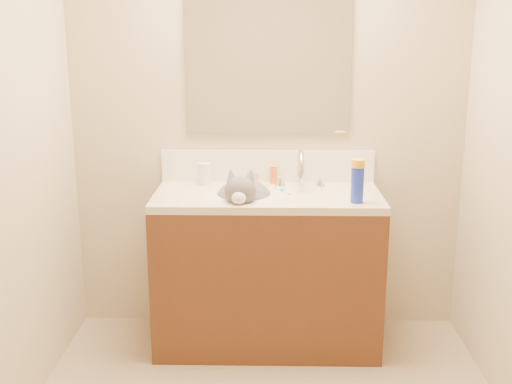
{
  "coord_description": "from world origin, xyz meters",
  "views": [
    {
      "loc": [
        0.0,
        -2.3,
        1.72
      ],
      "look_at": [
        -0.06,
        0.92,
        0.88
      ],
      "focal_mm": 45.0,
      "sensor_mm": 36.0,
      "label": 1
    }
  ],
  "objects_px": {
    "vanity_cabinet": "(267,273)",
    "faucet": "(301,172)",
    "spray_can": "(357,185)",
    "cat": "(244,199)",
    "basin": "(245,207)",
    "pill_bottle": "(204,174)",
    "silver_jar": "(253,179)",
    "amber_bottle": "(273,175)"
  },
  "relations": [
    {
      "from": "basin",
      "to": "cat",
      "type": "relative_size",
      "value": 1.02
    },
    {
      "from": "cat",
      "to": "vanity_cabinet",
      "type": "bearing_deg",
      "value": 19.6
    },
    {
      "from": "faucet",
      "to": "silver_jar",
      "type": "height_order",
      "value": "faucet"
    },
    {
      "from": "spray_can",
      "to": "cat",
      "type": "bearing_deg",
      "value": 166.69
    },
    {
      "from": "faucet",
      "to": "amber_bottle",
      "type": "bearing_deg",
      "value": 151.41
    },
    {
      "from": "pill_bottle",
      "to": "basin",
      "type": "bearing_deg",
      "value": -42.76
    },
    {
      "from": "basin",
      "to": "cat",
      "type": "bearing_deg",
      "value": -141.19
    },
    {
      "from": "silver_jar",
      "to": "faucet",
      "type": "bearing_deg",
      "value": -11.29
    },
    {
      "from": "basin",
      "to": "amber_bottle",
      "type": "height_order",
      "value": "amber_bottle"
    },
    {
      "from": "faucet",
      "to": "cat",
      "type": "relative_size",
      "value": 0.64
    },
    {
      "from": "basin",
      "to": "pill_bottle",
      "type": "distance_m",
      "value": 0.34
    },
    {
      "from": "basin",
      "to": "faucet",
      "type": "distance_m",
      "value": 0.38
    },
    {
      "from": "vanity_cabinet",
      "to": "faucet",
      "type": "xyz_separation_m",
      "value": [
        0.18,
        0.14,
        0.54
      ]
    },
    {
      "from": "pill_bottle",
      "to": "amber_bottle",
      "type": "bearing_deg",
      "value": 4.92
    },
    {
      "from": "vanity_cabinet",
      "to": "silver_jar",
      "type": "relative_size",
      "value": 18.77
    },
    {
      "from": "cat",
      "to": "pill_bottle",
      "type": "bearing_deg",
      "value": 140.18
    },
    {
      "from": "pill_bottle",
      "to": "amber_bottle",
      "type": "height_order",
      "value": "pill_bottle"
    },
    {
      "from": "vanity_cabinet",
      "to": "faucet",
      "type": "bearing_deg",
      "value": 37.29
    },
    {
      "from": "basin",
      "to": "pill_bottle",
      "type": "bearing_deg",
      "value": 137.24
    },
    {
      "from": "faucet",
      "to": "vanity_cabinet",
      "type": "bearing_deg",
      "value": -142.71
    },
    {
      "from": "vanity_cabinet",
      "to": "spray_can",
      "type": "distance_m",
      "value": 0.72
    },
    {
      "from": "faucet",
      "to": "silver_jar",
      "type": "relative_size",
      "value": 4.38
    },
    {
      "from": "vanity_cabinet",
      "to": "pill_bottle",
      "type": "distance_m",
      "value": 0.65
    },
    {
      "from": "faucet",
      "to": "silver_jar",
      "type": "bearing_deg",
      "value": 168.71
    },
    {
      "from": "vanity_cabinet",
      "to": "cat",
      "type": "xyz_separation_m",
      "value": [
        -0.13,
        -0.03,
        0.43
      ]
    },
    {
      "from": "silver_jar",
      "to": "spray_can",
      "type": "bearing_deg",
      "value": -34.21
    },
    {
      "from": "faucet",
      "to": "spray_can",
      "type": "xyz_separation_m",
      "value": [
        0.27,
        -0.31,
        0.0
      ]
    },
    {
      "from": "pill_bottle",
      "to": "cat",
      "type": "bearing_deg",
      "value": -44.05
    },
    {
      "from": "silver_jar",
      "to": "basin",
      "type": "bearing_deg",
      "value": -100.18
    },
    {
      "from": "vanity_cabinet",
      "to": "pill_bottle",
      "type": "height_order",
      "value": "pill_bottle"
    },
    {
      "from": "vanity_cabinet",
      "to": "silver_jar",
      "type": "distance_m",
      "value": 0.52
    },
    {
      "from": "vanity_cabinet",
      "to": "silver_jar",
      "type": "xyz_separation_m",
      "value": [
        -0.08,
        0.19,
        0.48
      ]
    },
    {
      "from": "vanity_cabinet",
      "to": "amber_bottle",
      "type": "height_order",
      "value": "amber_bottle"
    },
    {
      "from": "basin",
      "to": "cat",
      "type": "xyz_separation_m",
      "value": [
        -0.01,
        -0.0,
        0.05
      ]
    },
    {
      "from": "cat",
      "to": "pill_bottle",
      "type": "height_order",
      "value": "cat"
    },
    {
      "from": "amber_bottle",
      "to": "spray_can",
      "type": "distance_m",
      "value": 0.57
    },
    {
      "from": "faucet",
      "to": "silver_jar",
      "type": "distance_m",
      "value": 0.27
    },
    {
      "from": "spray_can",
      "to": "silver_jar",
      "type": "bearing_deg",
      "value": 145.79
    },
    {
      "from": "pill_bottle",
      "to": "spray_can",
      "type": "bearing_deg",
      "value": -23.91
    },
    {
      "from": "silver_jar",
      "to": "pill_bottle",
      "type": "bearing_deg",
      "value": -178.99
    },
    {
      "from": "basin",
      "to": "silver_jar",
      "type": "xyz_separation_m",
      "value": [
        0.04,
        0.22,
        0.1
      ]
    },
    {
      "from": "cat",
      "to": "silver_jar",
      "type": "height_order",
      "value": "cat"
    }
  ]
}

